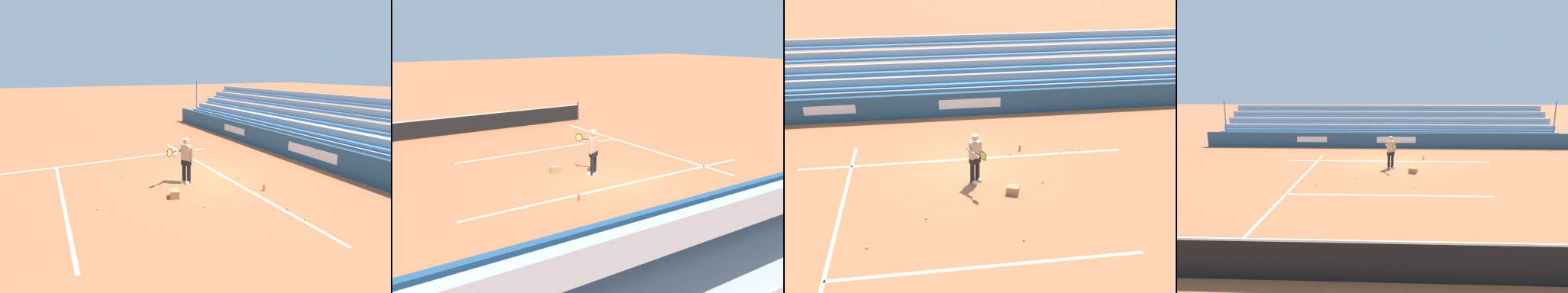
# 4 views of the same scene
# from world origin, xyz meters

# --- Properties ---
(ground_plane) EXTENTS (160.00, 160.00, 0.00)m
(ground_plane) POSITION_xyz_m (0.00, 0.00, 0.00)
(ground_plane) COLOR #B7663D
(court_baseline_white) EXTENTS (12.00, 0.10, 0.01)m
(court_baseline_white) POSITION_xyz_m (0.00, -0.50, 0.00)
(court_baseline_white) COLOR white
(court_baseline_white) RESTS_ON ground
(court_sideline_white) EXTENTS (0.10, 12.00, 0.01)m
(court_sideline_white) POSITION_xyz_m (4.11, 4.00, 0.00)
(court_sideline_white) COLOR white
(court_sideline_white) RESTS_ON ground
(court_service_line_white) EXTENTS (8.22, 0.10, 0.01)m
(court_service_line_white) POSITION_xyz_m (0.00, 5.50, 0.00)
(court_service_line_white) COLOR white
(court_service_line_white) RESTS_ON ground
(back_wall_sponsor_board) EXTENTS (26.54, 0.25, 1.10)m
(back_wall_sponsor_board) POSITION_xyz_m (0.01, -4.92, 0.55)
(back_wall_sponsor_board) COLOR navy
(back_wall_sponsor_board) RESTS_ON ground
(bleacher_stand) EXTENTS (25.21, 3.20, 3.40)m
(bleacher_stand) POSITION_xyz_m (0.00, -7.15, 0.76)
(bleacher_stand) COLOR #9EA3A8
(bleacher_stand) RESTS_ON ground
(tennis_player) EXTENTS (0.56, 1.06, 1.71)m
(tennis_player) POSITION_xyz_m (-0.18, 1.16, 0.89)
(tennis_player) COLOR black
(tennis_player) RESTS_ON ground
(ball_box_cardboard) EXTENTS (0.48, 0.42, 0.26)m
(ball_box_cardboard) POSITION_xyz_m (-1.28, 2.10, 0.13)
(ball_box_cardboard) COLOR #A87F51
(ball_box_cardboard) RESTS_ON ground
(tennis_ball_on_baseline) EXTENTS (0.07, 0.07, 0.07)m
(tennis_ball_on_baseline) POSITION_xyz_m (-2.42, 1.57, 0.03)
(tennis_ball_on_baseline) COLOR #CCE533
(tennis_ball_on_baseline) RESTS_ON ground
(tennis_ball_midcourt) EXTENTS (0.07, 0.07, 0.07)m
(tennis_ball_midcourt) POSITION_xyz_m (-3.71, -0.63, 0.03)
(tennis_ball_midcourt) COLOR #CCE533
(tennis_ball_midcourt) RESTS_ON ground
(tennis_ball_stray_back) EXTENTS (0.07, 0.07, 0.07)m
(tennis_ball_stray_back) POSITION_xyz_m (-4.47, -0.61, 0.03)
(tennis_ball_stray_back) COLOR #CCE533
(tennis_ball_stray_back) RESTS_ON ground
(tennis_ball_far_right) EXTENTS (0.07, 0.07, 0.07)m
(tennis_ball_far_right) POSITION_xyz_m (-0.64, -0.93, 0.03)
(tennis_ball_far_right) COLOR #CCE533
(tennis_ball_far_right) RESTS_ON ground
(tennis_ball_toward_net) EXTENTS (0.07, 0.07, 0.07)m
(tennis_ball_toward_net) POSITION_xyz_m (-1.09, 4.58, 0.03)
(tennis_ball_toward_net) COLOR #CCE533
(tennis_ball_toward_net) RESTS_ON ground
(tennis_ball_far_left) EXTENTS (0.07, 0.07, 0.07)m
(tennis_ball_far_left) POSITION_xyz_m (1.54, 3.18, 0.03)
(tennis_ball_far_left) COLOR #CCE533
(tennis_ball_far_left) RESTS_ON ground
(tennis_ball_by_box) EXTENTS (0.07, 0.07, 0.07)m
(tennis_ball_by_box) POSITION_xyz_m (3.16, 4.33, 0.03)
(tennis_ball_by_box) COLOR #CCE533
(tennis_ball_by_box) RESTS_ON ground
(tennis_ball_near_player) EXTENTS (0.07, 0.07, 0.07)m
(tennis_ball_near_player) POSITION_xyz_m (-1.74, -0.65, 0.03)
(tennis_ball_near_player) COLOR #CCE533
(tennis_ball_near_player) RESTS_ON ground
(water_bottle) EXTENTS (0.07, 0.07, 0.22)m
(water_bottle) POSITION_xyz_m (-2.18, -0.96, 0.11)
(water_bottle) COLOR #EA4C33
(water_bottle) RESTS_ON ground
(tennis_net) EXTENTS (11.09, 0.09, 1.07)m
(tennis_net) POSITION_xyz_m (0.00, 11.10, 0.49)
(tennis_net) COLOR #33383D
(tennis_net) RESTS_ON ground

